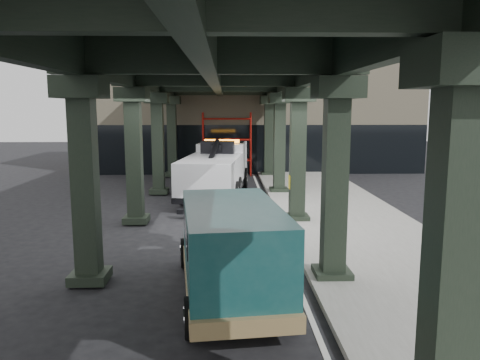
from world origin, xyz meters
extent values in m
plane|color=black|center=(0.00, 0.00, 0.00)|extent=(90.00, 90.00, 0.00)
cube|color=gray|center=(4.50, 2.00, 0.07)|extent=(5.00, 40.00, 0.15)
cube|color=silver|center=(1.70, 2.00, 0.01)|extent=(0.12, 38.00, 0.01)
cube|color=black|center=(2.60, -10.00, 2.50)|extent=(0.55, 0.55, 5.00)
cube|color=black|center=(2.60, -10.00, 4.75)|extent=(1.10, 1.10, 0.50)
cube|color=black|center=(2.60, -4.00, 2.50)|extent=(0.55, 0.55, 5.00)
cube|color=black|center=(2.60, -4.00, 4.75)|extent=(1.10, 1.10, 0.50)
cube|color=black|center=(2.60, -4.00, 0.18)|extent=(0.90, 0.90, 0.24)
cube|color=black|center=(2.60, 2.00, 2.50)|extent=(0.55, 0.55, 5.00)
cube|color=black|center=(2.60, 2.00, 4.75)|extent=(1.10, 1.10, 0.50)
cube|color=black|center=(2.60, 2.00, 0.18)|extent=(0.90, 0.90, 0.24)
cube|color=black|center=(2.60, 8.00, 2.50)|extent=(0.55, 0.55, 5.00)
cube|color=black|center=(2.60, 8.00, 4.75)|extent=(1.10, 1.10, 0.50)
cube|color=black|center=(2.60, 8.00, 0.18)|extent=(0.90, 0.90, 0.24)
cube|color=black|center=(2.60, 14.00, 2.50)|extent=(0.55, 0.55, 5.00)
cube|color=black|center=(2.60, 14.00, 4.75)|extent=(1.10, 1.10, 0.50)
cube|color=black|center=(2.60, 14.00, 0.18)|extent=(0.90, 0.90, 0.24)
cube|color=black|center=(-3.40, -4.00, 2.50)|extent=(0.55, 0.55, 5.00)
cube|color=black|center=(-3.40, -4.00, 4.75)|extent=(1.10, 1.10, 0.50)
cube|color=black|center=(-3.40, -4.00, 0.18)|extent=(0.90, 0.90, 0.24)
cube|color=black|center=(-3.40, 2.00, 2.50)|extent=(0.55, 0.55, 5.00)
cube|color=black|center=(-3.40, 2.00, 4.75)|extent=(1.10, 1.10, 0.50)
cube|color=black|center=(-3.40, 2.00, 0.18)|extent=(0.90, 0.90, 0.24)
cube|color=black|center=(-3.40, 8.00, 2.50)|extent=(0.55, 0.55, 5.00)
cube|color=black|center=(-3.40, 8.00, 4.75)|extent=(1.10, 1.10, 0.50)
cube|color=black|center=(-3.40, 8.00, 0.18)|extent=(0.90, 0.90, 0.24)
cube|color=black|center=(-3.40, 14.00, 2.50)|extent=(0.55, 0.55, 5.00)
cube|color=black|center=(-3.40, 14.00, 4.75)|extent=(1.10, 1.10, 0.50)
cube|color=black|center=(-3.40, 14.00, 0.18)|extent=(0.90, 0.90, 0.24)
cube|color=black|center=(2.60, 2.00, 5.55)|extent=(0.35, 32.00, 1.10)
cube|color=black|center=(-3.40, 2.00, 5.55)|extent=(0.35, 32.00, 1.10)
cube|color=black|center=(-0.40, 2.00, 5.55)|extent=(0.35, 32.00, 1.10)
cube|color=black|center=(-0.40, 2.00, 6.25)|extent=(7.40, 32.00, 0.30)
cube|color=#C6B793|center=(2.00, 20.00, 4.00)|extent=(22.00, 10.00, 8.00)
cylinder|color=red|center=(-1.50, 14.90, 2.00)|extent=(0.08, 0.08, 4.00)
cylinder|color=red|center=(-1.50, 14.10, 2.00)|extent=(0.08, 0.08, 4.00)
cylinder|color=red|center=(1.50, 14.90, 2.00)|extent=(0.08, 0.08, 4.00)
cylinder|color=red|center=(1.50, 14.10, 2.00)|extent=(0.08, 0.08, 4.00)
cylinder|color=red|center=(0.00, 14.90, 1.00)|extent=(3.00, 0.08, 0.08)
cylinder|color=red|center=(0.00, 14.90, 2.30)|extent=(3.00, 0.08, 0.08)
cylinder|color=red|center=(0.00, 14.90, 3.60)|extent=(3.00, 0.08, 0.08)
cube|color=black|center=(-0.57, 7.00, 0.70)|extent=(1.97, 7.61, 0.25)
cube|color=white|center=(-0.24, 9.54, 1.56)|extent=(2.66, 2.70, 1.81)
cube|color=white|center=(-0.10, 10.59, 1.06)|extent=(2.44, 1.00, 0.91)
cube|color=black|center=(-0.21, 9.79, 2.06)|extent=(2.36, 1.58, 0.86)
cube|color=white|center=(-0.72, 5.85, 1.36)|extent=(3.05, 5.30, 1.41)
cube|color=orange|center=(-0.27, 9.35, 2.57)|extent=(1.83, 0.51, 0.16)
cube|color=black|center=(-0.46, 7.85, 2.37)|extent=(1.67, 0.81, 0.60)
cylinder|color=black|center=(-0.70, 6.05, 2.11)|extent=(0.70, 3.52, 1.35)
cube|color=black|center=(-1.05, 3.31, 0.35)|extent=(0.48, 1.44, 0.18)
cube|color=black|center=(-1.15, 2.61, 0.30)|extent=(1.63, 0.46, 0.18)
cylinder|color=black|center=(-1.30, 9.99, 0.55)|extent=(0.49, 1.14, 1.11)
cylinder|color=silver|center=(-1.30, 9.99, 0.55)|extent=(0.47, 0.65, 0.61)
cylinder|color=black|center=(0.90, 9.70, 0.55)|extent=(0.49, 1.14, 1.11)
cylinder|color=silver|center=(0.90, 9.70, 0.55)|extent=(0.47, 0.65, 0.61)
cylinder|color=black|center=(-1.73, 6.69, 0.55)|extent=(0.49, 1.14, 1.11)
cylinder|color=silver|center=(-1.73, 6.69, 0.55)|extent=(0.47, 0.65, 0.61)
cylinder|color=black|center=(0.47, 6.41, 0.55)|extent=(0.49, 1.14, 1.11)
cylinder|color=silver|center=(0.47, 6.41, 0.55)|extent=(0.47, 0.65, 0.61)
cylinder|color=black|center=(-1.90, 5.40, 0.55)|extent=(0.49, 1.14, 1.11)
cylinder|color=silver|center=(-1.90, 5.40, 0.55)|extent=(0.47, 0.65, 0.61)
cylinder|color=black|center=(0.30, 5.11, 0.55)|extent=(0.49, 1.14, 1.11)
cylinder|color=silver|center=(0.30, 5.11, 0.55)|extent=(0.47, 0.65, 0.61)
cube|color=#134344|center=(-0.20, -2.73, 0.90)|extent=(2.05, 1.26, 0.85)
cube|color=#134344|center=(0.09, -5.33, 1.28)|extent=(2.46, 4.47, 1.85)
cube|color=olive|center=(0.05, -4.95, 0.52)|extent=(2.61, 5.51, 0.33)
cube|color=black|center=(-0.16, -3.11, 1.66)|extent=(1.88, 0.61, 0.79)
cube|color=black|center=(0.06, -5.04, 1.76)|extent=(2.39, 3.62, 0.52)
cube|color=silver|center=(-0.26, -2.24, 0.52)|extent=(1.90, 0.33, 0.28)
cylinder|color=black|center=(-1.14, -2.89, 0.40)|extent=(0.35, 0.82, 0.80)
cylinder|color=silver|center=(-1.14, -2.89, 0.40)|extent=(0.35, 0.47, 0.44)
cylinder|color=black|center=(0.75, -2.68, 0.40)|extent=(0.35, 0.82, 0.80)
cylinder|color=silver|center=(0.75, -2.68, 0.40)|extent=(0.35, 0.47, 0.44)
cylinder|color=black|center=(-0.69, -6.85, 0.40)|extent=(0.35, 0.82, 0.80)
cylinder|color=silver|center=(-0.69, -6.85, 0.40)|extent=(0.35, 0.47, 0.44)
cylinder|color=black|center=(1.20, -6.63, 0.40)|extent=(0.35, 0.82, 0.80)
cylinder|color=silver|center=(1.20, -6.63, 0.40)|extent=(0.35, 0.47, 0.44)
camera|label=1|loc=(-0.02, -15.11, 4.28)|focal=35.00mm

